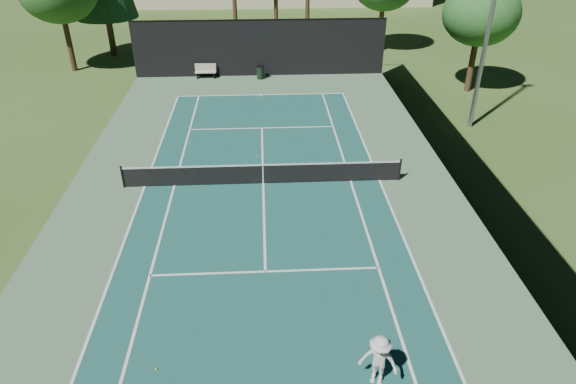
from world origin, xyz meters
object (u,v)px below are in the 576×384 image
tennis_ball_d (190,142)px  player (379,361)px  tennis_net (263,173)px  park_bench (206,70)px  tennis_ball_b (170,176)px  tennis_ball_a (156,369)px  trash_bin (260,72)px  tennis_ball_c (258,156)px

tennis_ball_d → player: bearing=-66.5°
tennis_net → park_bench: (-3.96, 15.70, -0.01)m
park_bench → tennis_ball_b: bearing=-91.9°
tennis_ball_a → tennis_ball_d: 15.25m
trash_bin → tennis_ball_c: bearing=-91.1°
tennis_net → tennis_ball_b: (-4.44, 0.96, -0.53)m
tennis_ball_a → tennis_ball_d: tennis_ball_a is taller
tennis_net → tennis_ball_a: bearing=-106.8°
tennis_ball_b → park_bench: size_ratio=0.04×
player → park_bench: player is taller
tennis_ball_d → trash_bin: size_ratio=0.07×
park_bench → trash_bin: park_bench is taller
tennis_net → player: (3.02, -11.34, 0.29)m
player → tennis_ball_d: player is taller
player → tennis_ball_b: (-7.46, 12.29, -0.82)m
tennis_net → trash_bin: tennis_net is taller
tennis_ball_c → trash_bin: 12.52m
tennis_ball_b → tennis_ball_c: size_ratio=0.80×
tennis_ball_d → trash_bin: trash_bin is taller
tennis_ball_c → tennis_ball_d: size_ratio=1.14×
player → trash_bin: 26.79m
tennis_ball_a → tennis_ball_c: size_ratio=0.95×
tennis_ball_a → trash_bin: trash_bin is taller
trash_bin → tennis_ball_b: bearing=-107.2°
tennis_net → trash_bin: bearing=90.0°
tennis_net → tennis_ball_b: 4.57m
park_bench → tennis_ball_a: bearing=-88.3°
player → tennis_ball_b: bearing=143.7°
park_bench → player: bearing=-75.5°
tennis_net → tennis_ball_d: 6.09m
tennis_net → tennis_ball_b: bearing=167.8°
tennis_ball_b → tennis_ball_c: tennis_ball_c is taller
tennis_net → tennis_ball_c: (-0.25, 2.76, -0.52)m
tennis_net → trash_bin: 15.27m
tennis_ball_d → tennis_ball_a: bearing=-87.3°
tennis_net → tennis_ball_c: size_ratio=167.74×
player → tennis_ball_c: bearing=125.6°
tennis_ball_d → tennis_ball_b: bearing=-98.2°
tennis_ball_a → tennis_ball_c: bearing=77.6°
tennis_ball_a → tennis_ball_b: size_ratio=1.18×
tennis_net → tennis_ball_a: (-3.19, -10.60, -0.52)m
tennis_ball_a → tennis_net: bearing=73.2°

